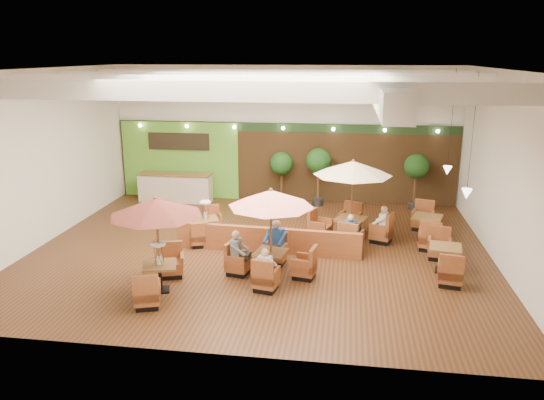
% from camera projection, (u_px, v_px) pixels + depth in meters
% --- Properties ---
extents(room, '(14.04, 14.00, 5.52)m').
position_uv_depth(room, '(274.00, 129.00, 16.73)').
color(room, '#381E0F').
rests_on(room, ground).
extents(service_counter, '(3.00, 0.75, 1.18)m').
position_uv_depth(service_counter, '(176.00, 188.00, 21.89)').
color(service_counter, beige).
rests_on(service_counter, ground).
extents(booth_divider, '(5.80, 0.54, 0.80)m').
position_uv_depth(booth_divider, '(267.00, 240.00, 16.28)').
color(booth_divider, brown).
rests_on(booth_divider, ground).
extents(table_0, '(2.35, 2.63, 2.55)m').
position_uv_depth(table_0, '(157.00, 220.00, 13.23)').
color(table_0, brown).
rests_on(table_0, ground).
extents(table_1, '(2.53, 2.53, 2.51)m').
position_uv_depth(table_1, '(271.00, 217.00, 14.18)').
color(table_1, brown).
rests_on(table_1, ground).
extents(table_2, '(2.83, 2.83, 2.72)m').
position_uv_depth(table_2, '(352.00, 186.00, 16.91)').
color(table_2, brown).
rests_on(table_2, ground).
extents(table_3, '(0.98, 2.40, 1.45)m').
position_uv_depth(table_3, '(206.00, 224.00, 17.58)').
color(table_3, brown).
rests_on(table_3, ground).
extents(table_4, '(0.99, 2.63, 0.96)m').
position_uv_depth(table_4, '(444.00, 259.00, 14.86)').
color(table_4, brown).
rests_on(table_4, ground).
extents(table_5, '(1.12, 2.85, 1.01)m').
position_uv_depth(table_5, '(426.00, 228.00, 17.42)').
color(table_5, brown).
rests_on(table_5, ground).
extents(topiary_0, '(0.92, 0.92, 2.15)m').
position_uv_depth(topiary_0, '(281.00, 166.00, 21.21)').
color(topiary_0, black).
rests_on(topiary_0, ground).
extents(topiary_1, '(1.01, 1.01, 2.34)m').
position_uv_depth(topiary_1, '(319.00, 163.00, 20.96)').
color(topiary_1, black).
rests_on(topiary_1, ground).
extents(topiary_2, '(0.95, 0.95, 2.21)m').
position_uv_depth(topiary_2, '(416.00, 168.00, 20.47)').
color(topiary_2, black).
rests_on(topiary_2, ground).
extents(diner_0, '(0.37, 0.32, 0.71)m').
position_uv_depth(diner_0, '(266.00, 264.00, 13.57)').
color(diner_0, white).
rests_on(diner_0, ground).
extents(diner_1, '(0.47, 0.43, 0.86)m').
position_uv_depth(diner_1, '(275.00, 238.00, 15.31)').
color(diner_1, '#24529D').
rests_on(diner_1, ground).
extents(diner_2, '(0.32, 0.40, 0.81)m').
position_uv_depth(diner_2, '(238.00, 248.00, 14.56)').
color(diner_2, slate).
rests_on(diner_2, ground).
extents(diner_3, '(0.40, 0.36, 0.75)m').
position_uv_depth(diner_3, '(351.00, 229.00, 16.26)').
color(diner_3, '#24529D').
rests_on(diner_3, ground).
extents(diner_4, '(0.39, 0.42, 0.78)m').
position_uv_depth(diner_4, '(382.00, 220.00, 17.07)').
color(diner_4, white).
rests_on(diner_4, ground).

